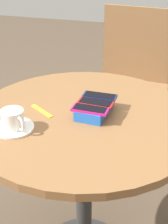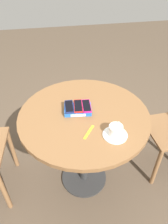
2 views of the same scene
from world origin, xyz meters
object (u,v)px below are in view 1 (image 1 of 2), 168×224
(phone_magenta, at_px, (90,109))
(coffee_cup, at_px, (13,119))
(phone_navy, at_px, (100,96))
(lanyard_strap, at_px, (42,111))
(saucer, at_px, (14,128))
(phone_box, at_px, (94,108))
(chair_far_side, at_px, (130,84))
(round_table, at_px, (84,144))
(phone_red, at_px, (95,103))

(phone_magenta, relative_size, coffee_cup, 1.35)
(phone_navy, height_order, lanyard_strap, phone_navy)
(coffee_cup, bearing_deg, saucer, -124.33)
(phone_box, height_order, chair_far_side, chair_far_side)
(saucer, height_order, lanyard_strap, saucer)
(lanyard_strap, bearing_deg, coffee_cup, -19.04)
(phone_navy, bearing_deg, saucer, -47.55)
(phone_box, bearing_deg, phone_magenta, -3.86)
(coffee_cup, bearing_deg, round_table, 124.11)
(round_table, relative_size, coffee_cup, 8.57)
(round_table, relative_size, phone_red, 6.29)
(phone_navy, xyz_separation_m, coffee_cup, (0.25, -0.27, -0.00))
(coffee_cup, bearing_deg, phone_magenta, 117.19)
(phone_red, bearing_deg, saucer, -55.05)
(coffee_cup, height_order, chair_far_side, chair_far_side)
(phone_box, xyz_separation_m, phone_magenta, (0.06, -0.00, 0.03))
(phone_red, distance_m, saucer, 0.32)
(round_table, xyz_separation_m, coffee_cup, (0.15, -0.22, 0.17))
(phone_red, height_order, coffee_cup, coffee_cup)
(phone_magenta, bearing_deg, saucer, -63.23)
(phone_magenta, height_order, lanyard_strap, phone_magenta)
(chair_far_side, bearing_deg, coffee_cup, -15.55)
(phone_navy, relative_size, saucer, 0.91)
(phone_navy, distance_m, phone_magenta, 0.12)
(saucer, distance_m, chair_far_side, 1.11)
(phone_red, bearing_deg, chair_far_side, 178.11)
(phone_magenta, xyz_separation_m, lanyard_strap, (-0.02, -0.20, -0.05))
(saucer, xyz_separation_m, chair_far_side, (-1.04, 0.29, -0.26))
(saucer, bearing_deg, phone_magenta, 116.77)
(phone_magenta, bearing_deg, chair_far_side, 177.70)
(phone_navy, distance_m, phone_red, 0.06)
(phone_box, bearing_deg, phone_navy, 171.81)
(saucer, bearing_deg, phone_box, 125.95)
(round_table, relative_size, phone_magenta, 6.36)
(phone_navy, height_order, phone_red, same)
(saucer, bearing_deg, round_table, 123.65)
(coffee_cup, bearing_deg, phone_navy, 132.81)
(lanyard_strap, bearing_deg, phone_navy, 113.82)
(phone_red, relative_size, chair_far_side, 0.15)
(coffee_cup, bearing_deg, phone_red, 125.35)
(coffee_cup, distance_m, lanyard_strap, 0.17)
(round_table, bearing_deg, phone_box, 138.79)
(phone_navy, xyz_separation_m, phone_magenta, (0.12, -0.01, -0.00))
(phone_box, height_order, phone_navy, phone_navy)
(phone_magenta, distance_m, chair_far_side, 0.96)
(phone_navy, distance_m, saucer, 0.37)
(phone_red, bearing_deg, coffee_cup, -54.65)
(round_table, height_order, lanyard_strap, lanyard_strap)
(coffee_cup, bearing_deg, phone_box, 126.35)
(phone_red, bearing_deg, lanyard_strap, -80.84)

